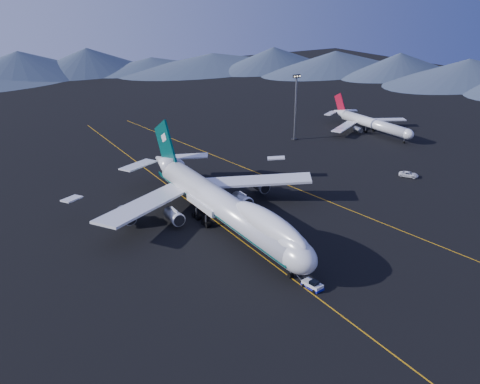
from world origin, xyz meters
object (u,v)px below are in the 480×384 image
second_jet (371,123)px  service_van (409,174)px  pushback_tug (312,285)px  boeing_747 (224,205)px  floodlight_mast (295,107)px

second_jet → service_van: size_ratio=7.44×
pushback_tug → service_van: bearing=19.0°
boeing_747 → service_van: size_ratio=12.78×
second_jet → service_van: second_jet is taller
second_jet → floodlight_mast: bearing=149.8°
pushback_tug → second_jet: 115.81m
service_van → floodlight_mast: 50.77m
second_jet → service_van: bearing=-138.0°
pushback_tug → boeing_747: bearing=83.4°
service_van → pushback_tug: bearing=172.7°
pushback_tug → service_van: 70.99m
boeing_747 → pushback_tug: bearing=-87.7°
second_jet → floodlight_mast: 32.57m
pushback_tug → floodlight_mast: size_ratio=0.19×
second_jet → service_van: (-25.23, -42.02, -2.84)m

